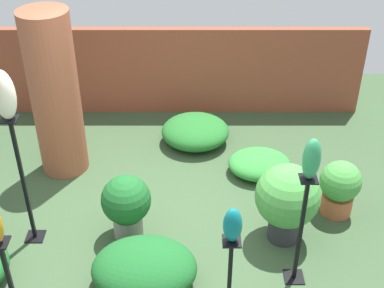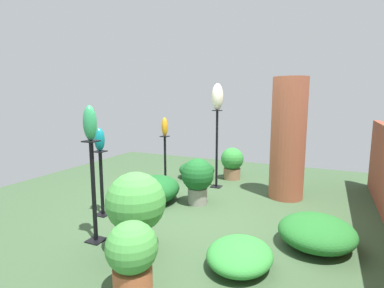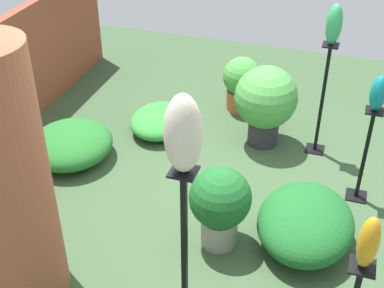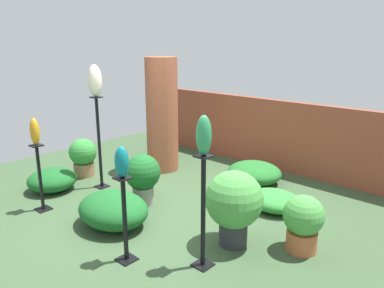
{
  "view_description": "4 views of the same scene",
  "coord_description": "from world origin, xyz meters",
  "views": [
    {
      "loc": [
        0.28,
        -4.47,
        4.14
      ],
      "look_at": [
        0.29,
        0.16,
        1.06
      ],
      "focal_mm": 50.0,
      "sensor_mm": 36.0,
      "label": 1
    },
    {
      "loc": [
        4.01,
        1.85,
        1.77
      ],
      "look_at": [
        0.01,
        0.03,
        1.09
      ],
      "focal_mm": 28.0,
      "sensor_mm": 36.0,
      "label": 2
    },
    {
      "loc": [
        -3.82,
        -0.93,
        3.39
      ],
      "look_at": [
        -0.07,
        0.3,
        0.75
      ],
      "focal_mm": 50.0,
      "sensor_mm": 36.0,
      "label": 3
    },
    {
      "loc": [
        3.67,
        -3.43,
        2.38
      ],
      "look_at": [
        0.23,
        0.32,
        0.98
      ],
      "focal_mm": 35.0,
      "sensor_mm": 36.0,
      "label": 4
    }
  ],
  "objects": [
    {
      "name": "brick_pillar",
      "position": [
        -1.38,
        1.24,
        1.06
      ],
      "size": [
        0.59,
        0.59,
        2.12
      ],
      "primitive_type": "cylinder",
      "color": "#9E5138",
      "rests_on": "ground"
    },
    {
      "name": "foliage_bed_west",
      "position": [
        -1.93,
        -0.73,
        0.18
      ],
      "size": [
        0.77,
        0.79,
        0.36
      ],
      "primitive_type": "ellipsoid",
      "color": "#195923",
      "rests_on": "ground"
    },
    {
      "name": "ground_plane",
      "position": [
        0.0,
        0.0,
        0.0
      ],
      "size": [
        8.0,
        8.0,
        0.0
      ],
      "primitive_type": "plane",
      "color": "#385133"
    },
    {
      "name": "foliage_bed_east",
      "position": [
        -0.19,
        -0.78,
        0.22
      ],
      "size": [
        1.04,
        0.84,
        0.44
      ],
      "primitive_type": "ellipsoid",
      "color": "#195923",
      "rests_on": "ground"
    },
    {
      "name": "pedestal_amber",
      "position": [
        -1.34,
        -1.2,
        0.45
      ],
      "size": [
        0.2,
        0.2,
        0.98
      ],
      "color": "black",
      "rests_on": "ground"
    },
    {
      "name": "pedestal_teal",
      "position": [
        0.61,
        -1.19,
        0.45
      ],
      "size": [
        0.2,
        0.2,
        0.99
      ],
      "color": "black",
      "rests_on": "ground"
    },
    {
      "name": "foliage_bed_rear",
      "position": [
        0.33,
        1.81,
        0.18
      ],
      "size": [
        0.94,
        0.89,
        0.36
      ],
      "primitive_type": "ellipsoid",
      "color": "#236B28",
      "rests_on": "ground"
    },
    {
      "name": "pedestal_ivory",
      "position": [
        -1.46,
        -0.1,
        0.71
      ],
      "size": [
        0.2,
        0.2,
        1.53
      ],
      "color": "black",
      "rests_on": "ground"
    },
    {
      "name": "potted_plant_front_left",
      "position": [
        -0.42,
        -0.06,
        0.45
      ],
      "size": [
        0.54,
        0.54,
        0.77
      ],
      "color": "gray",
      "rests_on": "ground"
    },
    {
      "name": "foliage_bed_center",
      "position": [
        1.15,
        1.1,
        0.14
      ],
      "size": [
        0.8,
        0.69,
        0.27
      ],
      "primitive_type": "ellipsoid",
      "color": "#338C38",
      "rests_on": "ground"
    },
    {
      "name": "art_vase_amber",
      "position": [
        -1.34,
        -1.2,
        1.18
      ],
      "size": [
        0.14,
        0.13,
        0.38
      ],
      "primitive_type": "ellipsoid",
      "color": "orange",
      "rests_on": "pedestal_amber"
    },
    {
      "name": "potted_plant_mid_right",
      "position": [
        -2.17,
        0.01,
        0.38
      ],
      "size": [
        0.49,
        0.49,
        0.69
      ],
      "color": "#936B4C",
      "rests_on": "ground"
    },
    {
      "name": "pedestal_jade",
      "position": [
        1.32,
        -0.69,
        0.58
      ],
      "size": [
        0.2,
        0.2,
        1.27
      ],
      "color": "black",
      "rests_on": "ground"
    },
    {
      "name": "potted_plant_near_pillar",
      "position": [
        1.96,
        0.33,
        0.37
      ],
      "size": [
        0.47,
        0.47,
        0.69
      ],
      "color": "#B25B38",
      "rests_on": "ground"
    },
    {
      "name": "brick_wall_back",
      "position": [
        0.0,
        2.72,
        0.67
      ],
      "size": [
        5.6,
        0.12,
        1.33
      ],
      "primitive_type": "cube",
      "color": "brown",
      "rests_on": "ground"
    },
    {
      "name": "art_vase_ivory",
      "position": [
        -1.46,
        -0.1,
        1.78
      ],
      "size": [
        0.21,
        0.22,
        0.51
      ],
      "primitive_type": "ellipsoid",
      "color": "beige",
      "rests_on": "pedestal_ivory"
    },
    {
      "name": "potted_plant_mid_left",
      "position": [
        1.28,
        -0.1,
        0.54
      ],
      "size": [
        0.69,
        0.69,
        0.93
      ],
      "color": "#2D2D33",
      "rests_on": "ground"
    },
    {
      "name": "art_vase_teal",
      "position": [
        0.61,
        -1.19,
        1.16
      ],
      "size": [
        0.16,
        0.15,
        0.34
      ],
      "primitive_type": "ellipsoid",
      "color": "#0F727A",
      "rests_on": "pedestal_teal"
    },
    {
      "name": "art_vase_jade",
      "position": [
        1.32,
        -0.69,
        1.47
      ],
      "size": [
        0.16,
        0.16,
        0.42
      ],
      "primitive_type": "ellipsoid",
      "color": "#2D9356",
      "rests_on": "pedestal_jade"
    }
  ]
}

